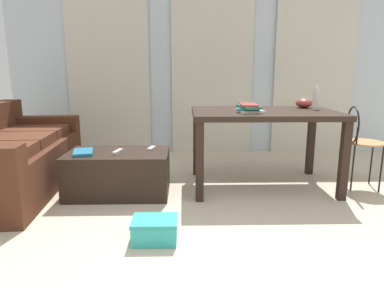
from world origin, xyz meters
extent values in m
plane|color=beige|center=(0.00, 1.18, 0.00)|extent=(7.57, 7.57, 0.00)
cube|color=silver|center=(0.00, 3.16, 1.21)|extent=(5.54, 0.10, 2.42)
cube|color=beige|center=(-1.41, 3.07, 1.10)|extent=(1.11, 0.03, 2.20)
cube|color=beige|center=(0.00, 3.07, 1.10)|extent=(1.11, 0.03, 2.20)
cube|color=beige|center=(1.41, 3.07, 1.10)|extent=(1.11, 0.03, 2.20)
cube|color=#4C2819|center=(-2.03, 1.52, 0.22)|extent=(0.99, 1.91, 0.43)
cube|color=#4C2819|center=(-2.09, 2.35, 0.52)|extent=(0.87, 0.26, 0.18)
cube|color=#552D1C|center=(-2.02, 2.01, 0.48)|extent=(0.65, 0.50, 0.10)
cube|color=#552D1C|center=(-1.98, 1.53, 0.48)|extent=(0.65, 0.50, 0.10)
cube|color=black|center=(-1.00, 1.39, 0.20)|extent=(0.93, 0.56, 0.40)
cube|color=black|center=(0.38, 1.58, 0.73)|extent=(1.37, 0.89, 0.05)
cube|color=black|center=(-0.25, 1.19, 0.35)|extent=(0.07, 0.07, 0.71)
cube|color=black|center=(1.02, 1.19, 0.35)|extent=(0.07, 0.07, 0.71)
cube|color=black|center=(-0.25, 1.98, 0.35)|extent=(0.07, 0.07, 0.71)
cube|color=black|center=(1.02, 1.98, 0.35)|extent=(0.07, 0.07, 0.71)
cylinder|color=#B7844C|center=(1.36, 1.51, 0.46)|extent=(0.36, 0.36, 0.02)
cylinder|color=black|center=(1.46, 1.36, 0.22)|extent=(0.02, 0.02, 0.45)
cylinder|color=black|center=(1.51, 1.61, 0.22)|extent=(0.02, 0.02, 0.45)
cylinder|color=black|center=(1.22, 1.40, 0.22)|extent=(0.02, 0.02, 0.45)
cylinder|color=black|center=(1.26, 1.65, 0.22)|extent=(0.02, 0.02, 0.45)
torus|color=black|center=(1.24, 1.53, 0.63)|extent=(0.08, 0.36, 0.36)
cylinder|color=black|center=(1.21, 1.38, 0.55)|extent=(0.02, 0.02, 0.16)
cylinder|color=black|center=(1.26, 1.68, 0.55)|extent=(0.02, 0.02, 0.16)
cylinder|color=beige|center=(0.92, 1.67, 0.86)|extent=(0.06, 0.06, 0.21)
cylinder|color=beige|center=(0.92, 1.67, 0.99)|extent=(0.03, 0.03, 0.04)
ellipsoid|color=#9E3833|center=(0.86, 1.83, 0.81)|extent=(0.17, 0.17, 0.10)
cube|color=silver|center=(0.22, 1.45, 0.77)|extent=(0.24, 0.25, 0.02)
cube|color=#1E668C|center=(0.21, 1.46, 0.79)|extent=(0.24, 0.25, 0.01)
cube|color=#2D7F56|center=(0.21, 1.45, 0.81)|extent=(0.19, 0.30, 0.02)
cube|color=red|center=(0.21, 1.45, 0.83)|extent=(0.16, 0.28, 0.01)
cube|color=#232326|center=(0.31, 1.87, 0.77)|extent=(0.06, 0.17, 0.02)
cube|color=#B7B7B2|center=(-0.99, 1.36, 0.41)|extent=(0.07, 0.17, 0.02)
cube|color=#B7B7B2|center=(-0.70, 1.51, 0.41)|extent=(0.08, 0.15, 0.02)
cube|color=#1E668C|center=(-1.30, 1.33, 0.41)|extent=(0.22, 0.30, 0.03)
cube|color=#33B2AD|center=(-0.59, 0.47, 0.07)|extent=(0.30, 0.22, 0.13)
cube|color=teal|center=(-0.59, 0.47, 0.14)|extent=(0.30, 0.23, 0.02)
camera|label=1|loc=(-0.38, -1.63, 1.12)|focal=31.39mm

